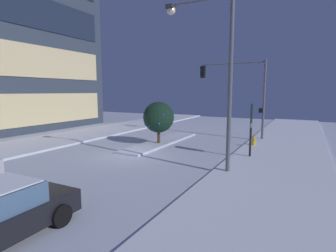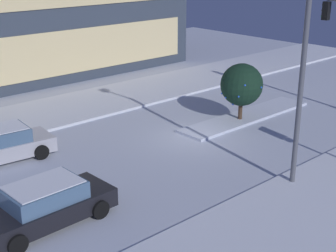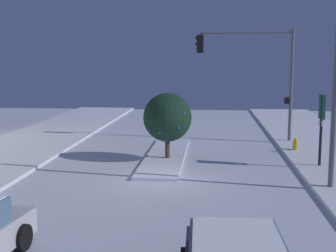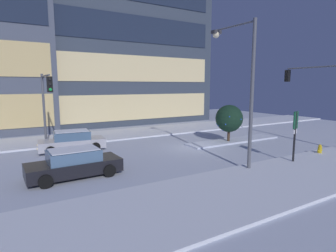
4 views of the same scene
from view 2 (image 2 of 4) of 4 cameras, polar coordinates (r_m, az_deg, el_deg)
ground at (r=24.12m, az=2.85°, el=-1.45°), size 52.00×52.00×0.00m
curb_strip_far at (r=30.06m, az=-8.13°, el=2.84°), size 52.00×5.20×0.14m
median_strip at (r=27.40m, az=9.07°, el=1.10°), size 9.00×1.80×0.14m
car_near at (r=17.06m, az=-14.04°, el=-8.86°), size 4.81×2.20×1.49m
street_lamp_arched at (r=18.91m, az=13.27°, el=8.89°), size 0.56×3.32×8.20m
decorated_tree_median at (r=26.20m, az=8.52°, el=4.74°), size 2.24×2.28×3.15m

